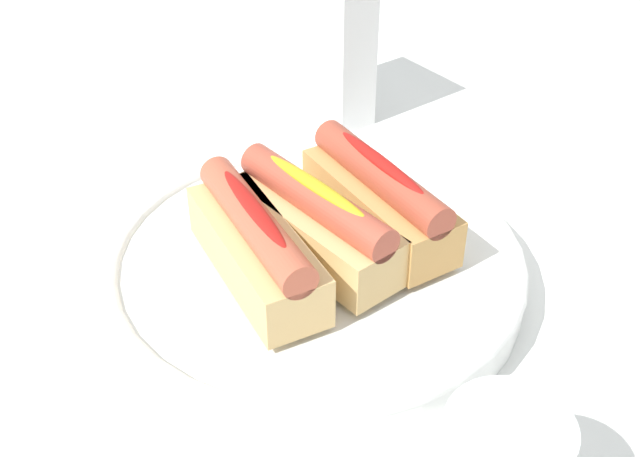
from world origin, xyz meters
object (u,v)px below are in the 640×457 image
hotdog_back (320,220)px  napkin_box (327,45)px  serving_bowl (320,265)px  hotdog_front (256,245)px  hotdog_side (379,197)px

hotdog_back → napkin_box: bearing=153.7°
serving_bowl → hotdog_back: hotdog_back is taller
hotdog_front → hotdog_side: (-0.02, 0.11, 0.00)m
serving_bowl → hotdog_side: hotdog_side is taller
serving_bowl → napkin_box: 0.30m
hotdog_side → napkin_box: napkin_box is taller
hotdog_front → hotdog_side: size_ratio=0.98×
hotdog_side → napkin_box: bearing=163.6°
serving_bowl → hotdog_back: 0.04m
hotdog_front → hotdog_side: bearing=98.4°
serving_bowl → hotdog_back: (0.00, -0.00, 0.04)m
hotdog_back → napkin_box: size_ratio=1.05×
napkin_box → hotdog_side: bearing=-28.2°
serving_bowl → hotdog_front: hotdog_front is taller
serving_bowl → hotdog_side: size_ratio=2.08×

